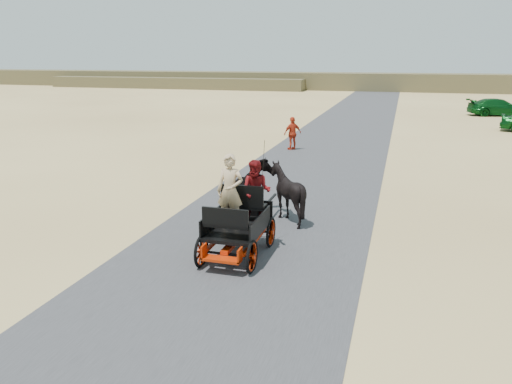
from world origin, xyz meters
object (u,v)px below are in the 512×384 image
(carriage, at_px, (238,241))
(horse_left, at_px, (252,190))
(horse_right, at_px, (287,193))
(car_c, at_px, (498,107))
(pedestrian, at_px, (293,133))

(carriage, distance_m, horse_left, 3.09)
(horse_right, relative_size, car_c, 0.36)
(carriage, xyz_separation_m, horse_left, (-0.55, 3.00, 0.49))
(pedestrian, distance_m, car_c, 23.65)
(horse_right, distance_m, car_c, 33.00)
(carriage, xyz_separation_m, horse_right, (0.55, 3.00, 0.49))
(horse_right, xyz_separation_m, pedestrian, (-2.32, 11.45, 0.01))
(horse_left, height_order, car_c, horse_left)
(car_c, bearing_deg, carriage, 150.28)
(horse_left, height_order, pedestrian, pedestrian)
(carriage, bearing_deg, car_c, 71.93)
(horse_left, relative_size, horse_right, 1.18)
(horse_left, distance_m, car_c, 33.37)
(horse_left, distance_m, horse_right, 1.10)
(carriage, bearing_deg, pedestrian, 96.99)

